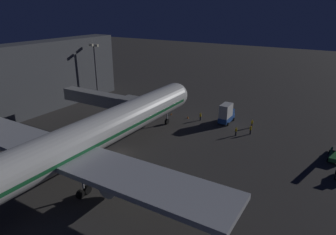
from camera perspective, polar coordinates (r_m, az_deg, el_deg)
name	(u,v)px	position (r m, az deg, el deg)	size (l,w,h in m)	color
ground_plane	(119,153)	(53.44, -9.29, -6.63)	(320.00, 320.00, 0.00)	#383533
airliner_at_gate	(69,146)	(44.76, -18.04, -5.16)	(49.97, 64.98, 17.60)	silver
jet_bridge	(106,100)	(64.12, -11.65, 3.20)	(19.20, 3.40, 7.11)	#9E9E99
apron_floodlight_mast	(96,67)	(82.64, -13.47, 9.14)	(2.90, 0.50, 14.77)	#59595E
belt_loader	(335,154)	(57.61, 28.90, -6.07)	(1.96, 8.18, 3.23)	#287038
catering_truck	(226,113)	(66.65, 10.94, 0.76)	(2.36, 4.99, 4.29)	#234C9E
ground_crew_near_nose_gear	(200,116)	(67.47, 6.11, 0.26)	(0.40, 0.40, 1.79)	black
ground_crew_by_belt_loader	(251,129)	(62.03, 15.26, -2.17)	(0.40, 0.40, 1.84)	black
ground_crew_under_port_wing	(252,123)	(65.52, 15.52, -1.04)	(0.40, 0.40, 1.74)	black
ground_crew_by_tug	(236,131)	(60.69, 12.67, -2.48)	(0.40, 0.40, 1.78)	black
traffic_cone_nose_port	(188,117)	(68.68, 3.76, 0.07)	(0.36, 0.36, 0.55)	orange
traffic_cone_nose_starboard	(171,114)	(70.68, 0.60, 0.71)	(0.36, 0.36, 0.55)	orange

